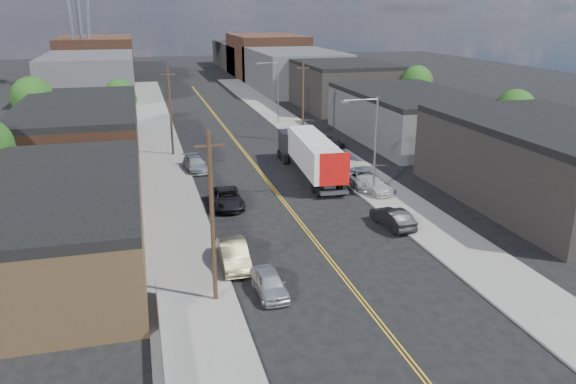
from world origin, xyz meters
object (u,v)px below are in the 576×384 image
semi_truck (308,152)px  car_left_a (270,283)px  car_right_oncoming (393,218)px  car_left_b (234,255)px  car_right_lot_b (372,184)px  car_left_d (195,164)px  car_right_lot_c (332,142)px  car_right_lot_a (363,178)px  car_left_c (227,198)px

semi_truck → car_left_a: bearing=-107.8°
car_left_a → car_right_oncoming: 14.08m
car_left_b → car_right_lot_b: bearing=40.3°
car_left_d → car_right_lot_c: (17.05, 5.79, 0.10)m
car_right_lot_a → car_left_a: bearing=-127.9°
car_right_oncoming → car_right_lot_c: (4.05, 25.72, 0.06)m
car_right_lot_b → car_right_lot_c: 17.69m
car_left_d → car_right_oncoming: car_right_oncoming is taller
car_right_oncoming → car_left_b: bearing=10.2°
semi_truck → car_left_b: semi_truck is taller
car_right_lot_b → car_left_d: bearing=125.2°
car_left_a → car_left_c: (0.00, 16.00, 0.06)m
car_right_lot_a → semi_truck: bearing=122.7°
car_right_oncoming → car_right_lot_b: (1.73, 8.19, 0.09)m
car_left_d → car_right_lot_b: 18.84m
semi_truck → car_right_oncoming: (2.10, -15.44, -1.62)m
car_left_d → semi_truck: bearing=-29.6°
car_left_d → car_right_lot_c: 18.01m
car_left_b → car_right_lot_c: car_left_b is taller
car_left_a → car_right_lot_a: car_right_lot_a is taller
car_left_d → car_right_lot_c: size_ratio=1.27×
car_left_b → car_left_c: (1.40, 11.69, -0.06)m
car_right_lot_b → car_right_oncoming: bearing=-118.2°
semi_truck → car_left_c: 12.16m
car_right_lot_c → car_right_lot_a: bearing=-112.2°
car_left_d → car_right_oncoming: size_ratio=1.07×
car_right_oncoming → car_left_d: bearing=-62.5°
semi_truck → car_left_c: bearing=-137.7°
car_right_lot_a → car_right_lot_c: bearing=79.5°
semi_truck → car_left_c: semi_truck is taller
car_left_d → car_right_oncoming: (13.00, -19.93, 0.04)m
car_left_a → car_left_d: car_left_d is taller
car_left_b → car_right_oncoming: car_left_b is taller
car_left_d → car_right_lot_b: bearing=-45.7°
car_right_oncoming → car_right_lot_b: size_ratio=0.96×
car_left_a → car_right_oncoming: bearing=32.9°
car_right_oncoming → car_right_lot_a: bearing=-104.7°
semi_truck → car_right_lot_b: bearing=-57.8°
car_left_a → car_left_b: size_ratio=0.83×
car_left_a → car_right_oncoming: size_ratio=0.89×
car_left_a → car_right_lot_c: bearing=63.5°
car_right_oncoming → car_left_c: bearing=-40.2°
car_right_lot_b → car_left_c: bearing=164.5°
semi_truck → car_left_d: size_ratio=3.26×
car_right_lot_a → car_right_lot_b: (0.13, -1.84, -0.09)m
car_left_a → car_right_lot_b: (13.33, 16.16, 0.15)m
semi_truck → car_right_lot_b: (3.83, -7.25, -1.53)m
semi_truck → car_left_a: semi_truck is taller
semi_truck → car_right_oncoming: semi_truck is taller
semi_truck → car_left_a: (-9.50, -23.42, -1.68)m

